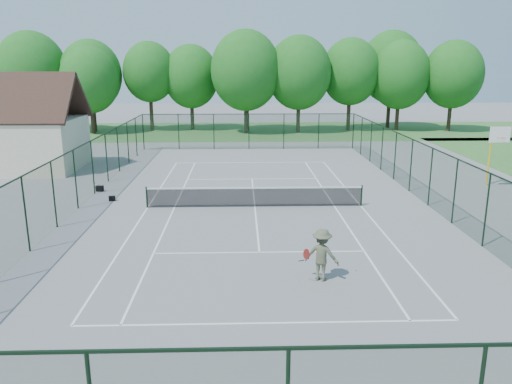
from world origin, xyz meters
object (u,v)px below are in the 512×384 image
basketball_goal (495,144)px  tennis_player (322,255)px  tennis_net (255,196)px  sports_bag_a (100,189)px

basketball_goal → tennis_player: (-12.15, -12.79, -1.67)m
tennis_net → basketball_goal: (14.15, 3.79, 1.99)m
sports_bag_a → tennis_player: tennis_player is taller
sports_bag_a → tennis_player: size_ratio=0.21×
tennis_net → basketball_goal: basketball_goal is taller
tennis_player → sports_bag_a: bearing=131.0°
basketball_goal → tennis_player: 17.72m
sports_bag_a → basketball_goal: bearing=9.8°
tennis_net → tennis_player: 9.22m
tennis_net → sports_bag_a: size_ratio=27.54×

